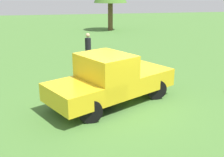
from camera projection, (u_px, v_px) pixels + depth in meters
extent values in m
plane|color=#477533|center=(115.00, 106.00, 9.33)|extent=(80.00, 80.00, 0.00)
cylinder|color=black|center=(128.00, 79.00, 10.93)|extent=(0.74, 0.22, 0.74)
cylinder|color=black|center=(156.00, 89.00, 9.82)|extent=(0.74, 0.22, 0.74)
cylinder|color=black|center=(65.00, 96.00, 9.15)|extent=(0.74, 0.22, 0.74)
cylinder|color=black|center=(90.00, 111.00, 8.04)|extent=(0.74, 0.22, 0.74)
cube|color=gold|center=(140.00, 76.00, 10.21)|extent=(2.46, 2.45, 0.64)
cube|color=gold|center=(106.00, 75.00, 9.10)|extent=(2.14, 2.28, 1.40)
cube|color=slate|center=(106.00, 62.00, 8.96)|extent=(1.88, 2.05, 0.48)
cube|color=gold|center=(83.00, 92.00, 8.66)|extent=(2.79, 2.62, 0.60)
cube|color=silver|center=(155.00, 78.00, 10.81)|extent=(0.91, 1.59, 0.16)
cylinder|color=#7A6B51|center=(90.00, 57.00, 14.60)|extent=(0.14, 0.14, 0.81)
cylinder|color=#7A6B51|center=(87.00, 57.00, 14.51)|extent=(0.14, 0.14, 0.81)
cylinder|color=black|center=(88.00, 44.00, 14.34)|extent=(0.39, 0.39, 0.61)
sphere|color=#D8AD84|center=(88.00, 35.00, 14.19)|extent=(0.22, 0.22, 0.22)
cylinder|color=brown|center=(110.00, 17.00, 27.10)|extent=(0.49, 0.49, 2.72)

